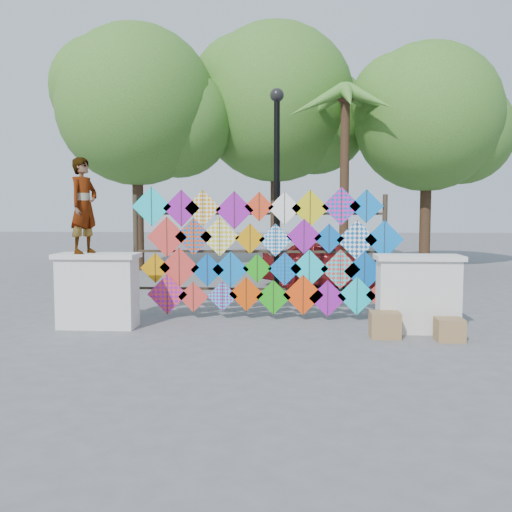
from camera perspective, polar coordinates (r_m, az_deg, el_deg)
name	(u,v)px	position (r m, az deg, el deg)	size (l,w,h in m)	color
ground	(256,327)	(9.91, -0.04, -7.12)	(80.00, 80.00, 0.00)	slate
parapet_left	(98,290)	(10.14, -15.55, -3.30)	(1.40, 0.65, 1.28)	white
parapet_right	(418,293)	(9.80, 15.87, -3.58)	(1.40, 0.65, 1.28)	white
kite_rack	(263,253)	(10.45, 0.73, 0.29)	(4.98, 0.24, 2.45)	#30261A
tree_west	(140,107)	(19.66, -11.56, 14.43)	(5.85, 5.20, 8.01)	#412A1C
tree_mid	(279,104)	(21.05, 2.28, 14.95)	(6.30, 5.60, 8.61)	#412A1C
tree_east	(430,118)	(19.94, 17.03, 13.03)	(5.40, 4.80, 7.42)	#412A1C
palm_tree	(345,112)	(17.99, 8.91, 14.00)	(3.62, 3.62, 5.83)	#412A1C
vendor_woman	(84,206)	(10.12, -16.84, 4.85)	(0.59, 0.39, 1.62)	#99999E
sedan	(332,263)	(14.90, 7.64, -0.74)	(1.48, 3.68, 1.25)	maroon
lamppost	(277,177)	(11.70, 2.08, 7.94)	(0.28, 0.28, 4.46)	black
cardboard_box_near	(385,325)	(9.32, 12.75, -6.72)	(0.46, 0.41, 0.41)	olive
cardboard_box_far	(449,330)	(9.36, 18.78, -6.99)	(0.42, 0.38, 0.35)	olive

